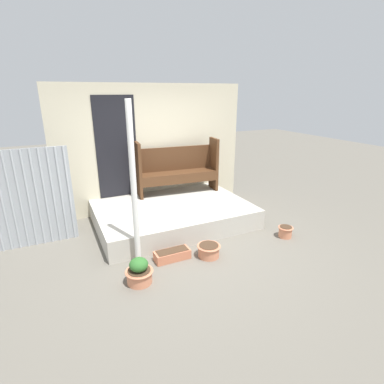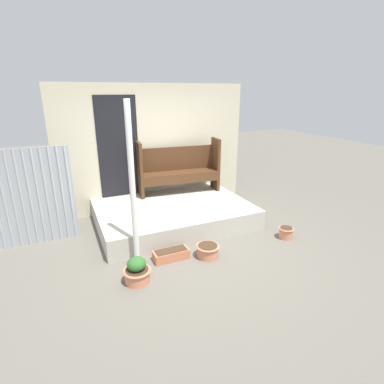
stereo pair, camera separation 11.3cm
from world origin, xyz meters
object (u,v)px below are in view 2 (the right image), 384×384
at_px(flower_pot_right, 286,232).
at_px(planter_box_rect, 171,255).
at_px(bench, 179,167).
at_px(support_post, 133,188).
at_px(flower_pot_middle, 208,250).
at_px(flower_pot_left, 137,271).

xyz_separation_m(flower_pot_right, planter_box_rect, (-2.07, 0.17, -0.03)).
bearing_deg(bench, support_post, -122.38).
bearing_deg(flower_pot_right, planter_box_rect, 175.22).
xyz_separation_m(flower_pot_middle, flower_pot_right, (1.53, -0.01, 0.00)).
relative_size(bench, planter_box_rect, 3.18).
bearing_deg(flower_pot_right, support_post, 173.52).
distance_m(flower_pot_left, planter_box_rect, 0.72).
xyz_separation_m(support_post, planter_box_rect, (0.50, -0.12, -1.10)).
bearing_deg(planter_box_rect, flower_pot_left, -150.18).
bearing_deg(bench, flower_pot_left, -118.28).
bearing_deg(flower_pot_middle, support_post, 164.79).
xyz_separation_m(bench, flower_pot_middle, (-0.37, -2.09, -0.82)).
distance_m(flower_pot_left, flower_pot_right, 2.70).
height_order(support_post, flower_pot_left, support_post).
bearing_deg(planter_box_rect, support_post, 166.60).
bearing_deg(flower_pot_middle, planter_box_rect, 163.15).
relative_size(bench, flower_pot_right, 6.57).
distance_m(flower_pot_right, planter_box_rect, 2.08).
bearing_deg(bench, flower_pot_middle, -94.43).
xyz_separation_m(support_post, flower_pot_right, (2.57, -0.29, -1.07)).
height_order(bench, flower_pot_right, bench).
xyz_separation_m(bench, flower_pot_right, (1.16, -2.10, -0.82)).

